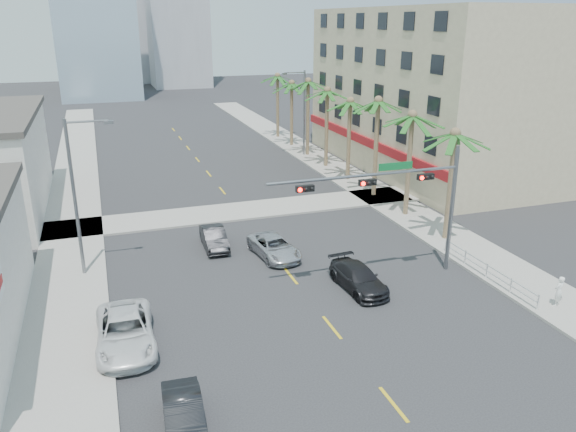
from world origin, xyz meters
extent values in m
plane|color=#262628|center=(0.00, 0.00, 0.00)|extent=(260.00, 260.00, 0.00)
cube|color=gray|center=(12.00, 20.00, 0.07)|extent=(4.00, 120.00, 0.15)
cube|color=gray|center=(-12.00, 20.00, 0.07)|extent=(4.00, 120.00, 0.15)
cube|color=gray|center=(0.00, 22.00, 0.07)|extent=(80.00, 4.00, 0.15)
cube|color=tan|center=(22.00, 30.00, 7.50)|extent=(15.00, 28.00, 15.00)
cube|color=maroon|center=(14.40, 30.00, 3.00)|extent=(0.30, 28.00, 0.80)
cylinder|color=slate|center=(9.00, 8.00, 3.60)|extent=(0.24, 0.24, 7.20)
cylinder|color=slate|center=(3.50, 8.00, 6.20)|extent=(11.00, 0.16, 0.16)
cube|color=#0C662D|center=(5.20, 8.00, 6.55)|extent=(2.00, 0.05, 0.40)
cube|color=black|center=(7.00, 7.85, 5.85)|extent=(0.95, 0.28, 0.32)
sphere|color=#FF0C05|center=(6.68, 7.69, 5.85)|extent=(0.22, 0.22, 0.22)
cube|color=black|center=(3.50, 7.85, 5.85)|extent=(0.95, 0.28, 0.32)
sphere|color=#FF0C05|center=(3.18, 7.69, 5.85)|extent=(0.22, 0.22, 0.22)
cube|color=black|center=(0.00, 7.85, 5.85)|extent=(0.95, 0.28, 0.32)
sphere|color=#FF0C05|center=(-0.32, 7.69, 5.85)|extent=(0.22, 0.22, 0.22)
cylinder|color=brown|center=(11.60, 12.00, 3.60)|extent=(0.36, 0.36, 7.20)
cylinder|color=brown|center=(11.60, 17.20, 3.78)|extent=(0.36, 0.36, 7.56)
cylinder|color=brown|center=(11.60, 22.40, 3.96)|extent=(0.36, 0.36, 7.92)
cylinder|color=brown|center=(11.60, 27.60, 3.60)|extent=(0.36, 0.36, 7.20)
cylinder|color=brown|center=(11.60, 32.80, 3.78)|extent=(0.36, 0.36, 7.56)
cylinder|color=brown|center=(11.60, 38.00, 3.96)|extent=(0.36, 0.36, 7.92)
cylinder|color=brown|center=(11.60, 43.20, 3.60)|extent=(0.36, 0.36, 7.20)
cylinder|color=brown|center=(11.60, 48.40, 3.78)|extent=(0.36, 0.36, 7.56)
cylinder|color=slate|center=(-11.20, 14.00, 4.50)|extent=(0.20, 0.20, 9.00)
cylinder|color=slate|center=(-10.10, 14.00, 8.80)|extent=(2.20, 0.12, 0.12)
cube|color=slate|center=(-9.00, 14.00, 8.70)|extent=(0.50, 0.25, 0.18)
cylinder|color=slate|center=(11.20, 38.00, 4.50)|extent=(0.20, 0.20, 9.00)
cylinder|color=slate|center=(10.10, 38.00, 8.80)|extent=(2.20, 0.12, 0.12)
cube|color=slate|center=(9.00, 38.00, 8.70)|extent=(0.50, 0.25, 0.18)
cylinder|color=silver|center=(10.30, 6.00, 0.55)|extent=(0.08, 8.00, 0.08)
cylinder|color=silver|center=(10.30, 6.00, 0.90)|extent=(0.08, 8.00, 0.08)
cylinder|color=silver|center=(10.30, 2.00, 0.50)|extent=(0.08, 0.08, 1.00)
cylinder|color=silver|center=(10.30, 4.00, 0.50)|extent=(0.08, 0.08, 1.00)
cylinder|color=silver|center=(10.30, 6.00, 0.50)|extent=(0.08, 0.08, 1.00)
cylinder|color=silver|center=(10.30, 8.00, 0.50)|extent=(0.08, 0.08, 1.00)
cylinder|color=silver|center=(10.30, 10.00, 0.50)|extent=(0.08, 0.08, 1.00)
imported|color=black|center=(-7.80, -0.96, 0.65)|extent=(1.61, 4.02, 1.30)
imported|color=white|center=(-9.40, 5.47, 0.75)|extent=(2.63, 5.48, 1.51)
imported|color=black|center=(-3.26, 15.69, 0.65)|extent=(1.50, 4.01, 1.31)
imported|color=silver|center=(-0.04, 13.02, 0.63)|extent=(2.67, 4.80, 1.27)
imported|color=black|center=(2.96, 7.32, 0.65)|extent=(2.10, 4.59, 1.30)
imported|color=white|center=(11.60, 2.09, 0.95)|extent=(0.68, 0.55, 1.60)
camera|label=1|loc=(-9.60, -17.59, 13.91)|focal=35.00mm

